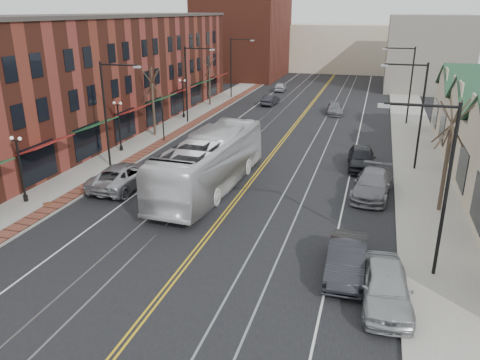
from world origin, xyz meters
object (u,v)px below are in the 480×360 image
Objects in this scene: transit_bus at (210,162)px; parked_suv at (123,176)px; parked_car_c at (372,184)px; parked_car_a at (386,286)px; parked_car_d at (362,158)px; parked_car_b at (346,259)px.

parked_suv is at bearing 16.01° from transit_bus.
parked_car_c is (16.70, 3.21, -0.02)m from parked_suv.
parked_car_a is at bearing 152.54° from parked_suv.
parked_suv is 1.20× the size of parked_car_d.
parked_car_a is at bearing 139.90° from transit_bus.
transit_bus is at bearing 132.62° from parked_car_a.
parked_car_c is at bearing 89.23° from parked_car_a.
parked_car_c reaches higher than parked_car_b.
parked_car_a reaches higher than parked_suv.
parked_suv is 17.42m from parked_car_b.
parked_car_a is at bearing -80.45° from parked_car_c.
parked_car_d reaches higher than parked_car_b.
parked_car_b is (-1.75, 1.96, -0.04)m from parked_car_a.
transit_bus is at bearing 137.66° from parked_car_b.
parked_car_d is (9.81, 7.51, -1.07)m from transit_bus.
parked_car_c is (-0.85, 12.52, -0.03)m from parked_car_a.
transit_bus is 2.83× the size of parked_car_b.
transit_bus is 15.84m from parked_car_a.
parked_car_b is 10.60m from parked_car_c.
parked_suv is at bearing -163.43° from parked_car_c.
parked_car_b is 0.87× the size of parked_car_c.
transit_bus is 2.78× the size of parked_car_a.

